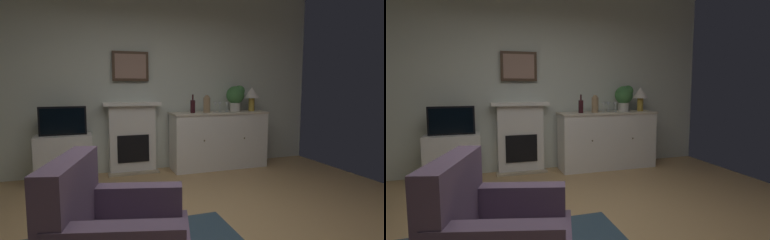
# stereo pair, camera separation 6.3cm
# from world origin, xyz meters

# --- Properties ---
(wall_rear) EXTENTS (6.07, 0.06, 2.98)m
(wall_rear) POSITION_xyz_m (0.00, 2.55, 1.49)
(wall_rear) COLOR silver
(wall_rear) RESTS_ON ground_plane
(fireplace_unit) EXTENTS (0.87, 0.30, 1.10)m
(fireplace_unit) POSITION_xyz_m (-0.18, 2.42, 0.55)
(fireplace_unit) COLOR white
(fireplace_unit) RESTS_ON ground_plane
(framed_picture) EXTENTS (0.55, 0.04, 0.45)m
(framed_picture) POSITION_xyz_m (-0.18, 2.47, 1.65)
(framed_picture) COLOR #473323
(sideboard_cabinet) EXTENTS (1.61, 0.49, 0.93)m
(sideboard_cabinet) POSITION_xyz_m (1.21, 2.25, 0.46)
(sideboard_cabinet) COLOR white
(sideboard_cabinet) RESTS_ON ground_plane
(table_lamp) EXTENTS (0.26, 0.26, 0.40)m
(table_lamp) POSITION_xyz_m (1.81, 2.25, 1.21)
(table_lamp) COLOR #B79338
(table_lamp) RESTS_ON sideboard_cabinet
(wine_bottle) EXTENTS (0.08, 0.08, 0.29)m
(wine_bottle) POSITION_xyz_m (0.73, 2.20, 1.03)
(wine_bottle) COLOR #331419
(wine_bottle) RESTS_ON sideboard_cabinet
(wine_glass_left) EXTENTS (0.07, 0.07, 0.16)m
(wine_glass_left) POSITION_xyz_m (1.13, 2.23, 1.05)
(wine_glass_left) COLOR silver
(wine_glass_left) RESTS_ON sideboard_cabinet
(wine_glass_center) EXTENTS (0.07, 0.07, 0.16)m
(wine_glass_center) POSITION_xyz_m (1.24, 2.28, 1.05)
(wine_glass_center) COLOR silver
(wine_glass_center) RESTS_ON sideboard_cabinet
(wine_glass_right) EXTENTS (0.07, 0.07, 0.16)m
(wine_glass_right) POSITION_xyz_m (1.35, 2.24, 1.05)
(wine_glass_right) COLOR silver
(wine_glass_right) RESTS_ON sideboard_cabinet
(vase_decorative) EXTENTS (0.11, 0.11, 0.28)m
(vase_decorative) POSITION_xyz_m (0.97, 2.20, 1.07)
(vase_decorative) COLOR #9E7F5B
(vase_decorative) RESTS_ON sideboard_cabinet
(tv_cabinet) EXTENTS (0.75, 0.42, 0.67)m
(tv_cabinet) POSITION_xyz_m (-1.16, 2.26, 0.33)
(tv_cabinet) COLOR white
(tv_cabinet) RESTS_ON ground_plane
(tv_set) EXTENTS (0.62, 0.07, 0.40)m
(tv_set) POSITION_xyz_m (-1.16, 2.24, 0.87)
(tv_set) COLOR black
(tv_set) RESTS_ON tv_cabinet
(potted_plant_small) EXTENTS (0.30, 0.30, 0.43)m
(potted_plant_small) POSITION_xyz_m (1.53, 2.29, 1.18)
(potted_plant_small) COLOR beige
(potted_plant_small) RESTS_ON sideboard_cabinet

